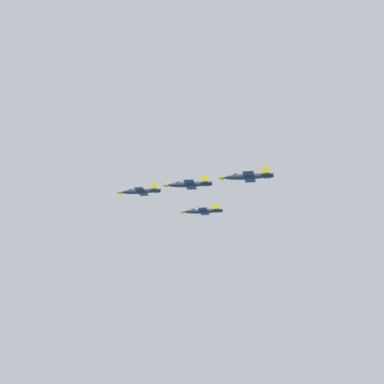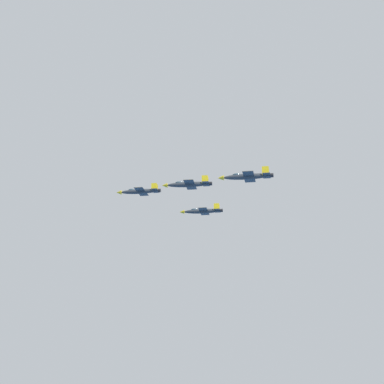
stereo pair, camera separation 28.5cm
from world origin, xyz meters
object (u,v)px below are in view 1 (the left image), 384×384
Objects in this scene: jet_lead at (139,191)px; jet_left_wingman at (188,184)px; jet_right_wingman at (202,211)px; jet_left_outer at (247,176)px.

jet_lead reaches higher than jet_left_wingman.
jet_lead is 26.42m from jet_right_wingman.
jet_left_wingman is (-25.55, -5.88, -3.93)m from jet_lead.
jet_left_outer is at bearing 138.54° from jet_left_wingman.
jet_right_wingman is 54.92m from jet_left_outer.
jet_right_wingman reaches higher than jet_left_outer.
jet_left_wingman is 1.02× the size of jet_left_outer.
jet_lead is 53.04m from jet_left_outer.
jet_right_wingman is at bearing -138.56° from jet_lead.
jet_lead is at bearing -41.46° from jet_left_wingman.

